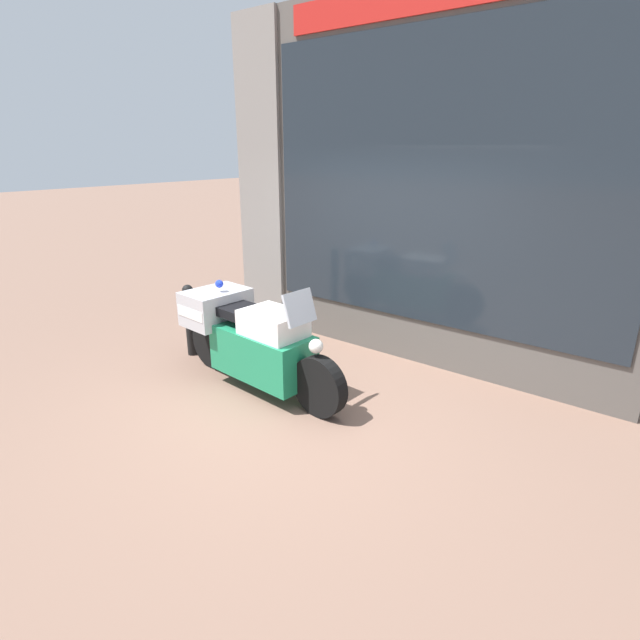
{
  "coord_description": "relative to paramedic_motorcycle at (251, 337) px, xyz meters",
  "views": [
    {
      "loc": [
        2.82,
        -3.31,
        2.48
      ],
      "look_at": [
        -0.28,
        0.64,
        0.73
      ],
      "focal_mm": 28.0,
      "sensor_mm": 36.0,
      "label": 1
    }
  ],
  "objects": [
    {
      "name": "street_bollard",
      "position": [
        -1.2,
        0.13,
        -0.08
      ],
      "size": [
        0.13,
        0.13,
        0.91
      ],
      "color": "black",
      "rests_on": "ground"
    },
    {
      "name": "paramedic_motorcycle",
      "position": [
        0.0,
        0.0,
        0.0
      ],
      "size": [
        2.31,
        0.74,
        1.2
      ],
      "rotation": [
        0.0,
        0.0,
        -0.07
      ],
      "color": "black",
      "rests_on": "ground"
    },
    {
      "name": "shop_building",
      "position": [
        0.49,
        1.85,
        1.51
      ],
      "size": [
        5.25,
        0.55,
        4.12
      ],
      "color": "#56514C",
      "rests_on": "ground"
    },
    {
      "name": "ground_plane",
      "position": [
        0.84,
        -0.15,
        -0.55
      ],
      "size": [
        60.0,
        60.0,
        0.0
      ],
      "primitive_type": "plane",
      "color": "#7A5B4C"
    },
    {
      "name": "window_display",
      "position": [
        1.14,
        1.88,
        -0.05
      ],
      "size": [
        4.04,
        0.3,
        2.13
      ],
      "color": "slate",
      "rests_on": "ground"
    }
  ]
}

